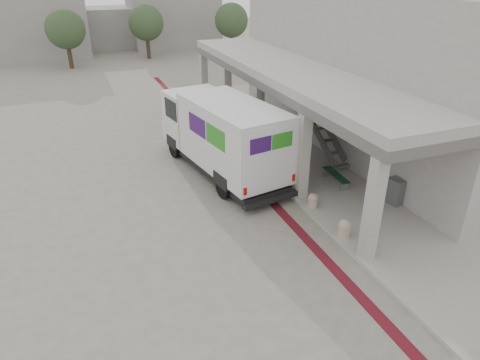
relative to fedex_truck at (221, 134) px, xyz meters
name	(u,v)px	position (x,y,z in m)	size (l,w,h in m)	color
ground	(254,216)	(-0.15, -3.81, -1.71)	(120.00, 120.00, 0.00)	slate
bike_lane_stripe	(257,186)	(0.85, -1.81, -1.70)	(0.35, 40.00, 0.01)	#57111A
sidewalk	(351,194)	(3.85, -3.81, -1.65)	(4.40, 28.00, 0.12)	gray
transit_building	(354,75)	(6.68, 0.69, 1.69)	(7.60, 17.00, 7.00)	gray
distant_backdrop	(87,24)	(-2.99, 32.08, 0.99)	(28.00, 10.00, 6.50)	gray
tree_left	(65,29)	(-5.15, 24.19, 1.47)	(3.20, 3.20, 4.80)	#38281C
tree_mid	(146,23)	(1.85, 26.19, 1.47)	(3.20, 3.20, 4.80)	#38281C
tree_right	(231,21)	(9.85, 25.19, 1.47)	(3.20, 3.20, 4.80)	#38281C
fedex_truck	(221,134)	(0.00, 0.00, 0.00)	(3.51, 7.80, 3.21)	black
bench	(336,177)	(3.77, -2.86, -1.32)	(0.45, 1.64, 0.38)	slate
bollard_near	(344,228)	(1.95, -6.16, -1.29)	(0.40, 0.40, 0.60)	tan
bollard_far	(313,200)	(1.95, -4.19, -1.32)	(0.36, 0.36, 0.54)	gray
utility_cabinet	(395,191)	(4.85, -5.02, -1.11)	(0.43, 0.57, 0.96)	slate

